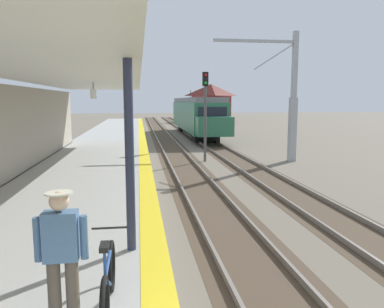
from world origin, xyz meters
The scene contains 10 objects.
station_platform centered at (-2.50, 16.00, 0.45)m, with size 5.00×80.00×0.91m.
station_building_with_canopy centered at (-4.30, 11.21, 2.66)m, with size 4.85×24.00×4.43m.
track_pair_nearest_platform centered at (1.90, 20.00, 0.05)m, with size 2.34×120.00×0.16m.
track_pair_middle centered at (5.30, 20.00, 0.05)m, with size 2.34×120.00×0.16m.
approaching_train centered at (5.30, 36.01, 2.18)m, with size 2.93×19.60×4.76m.
commuter_person centered at (-1.37, 2.24, 1.84)m, with size 0.59×0.30×1.67m.
bicycle_beside_commuter centered at (-0.90, 2.59, 1.29)m, with size 0.48×1.82×1.04m.
rail_signal_post centered at (3.37, 19.77, 3.19)m, with size 0.32×0.34×5.20m.
catenary_pylon_far_side centered at (8.20, 19.21, 3.60)m, with size 5.00×0.40×7.50m.
distant_trackside_house centered at (11.89, 62.25, 3.34)m, with size 6.60×5.28×6.40m.
Camera 1 is at (-0.48, -1.97, 3.56)m, focal length 35.27 mm.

